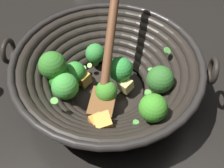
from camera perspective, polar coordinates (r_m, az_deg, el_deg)
ground_plane at (r=0.60m, az=-0.89°, el=-1.73°), size 4.00×4.00×0.00m
wok at (r=0.55m, az=-1.15°, el=2.56°), size 0.39×0.42×0.24m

